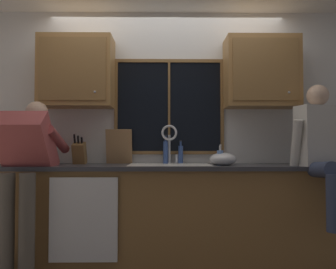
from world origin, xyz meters
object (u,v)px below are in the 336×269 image
at_px(cutting_board, 119,147).
at_px(mixing_bowl, 223,159).
at_px(bottle_green_glass, 181,154).
at_px(person_standing, 25,163).
at_px(person_sitting_on_counter, 324,146).
at_px(knife_block, 79,153).
at_px(soap_dispenser, 220,157).
at_px(bottle_tall_clear, 166,152).

distance_m(cutting_board, mixing_bowl, 1.08).
bearing_deg(bottle_green_glass, person_standing, -160.12).
xyz_separation_m(person_sitting_on_counter, knife_block, (-2.30, 0.39, -0.08)).
xyz_separation_m(soap_dispenser, bottle_tall_clear, (-0.52, 0.29, 0.05)).
bearing_deg(mixing_bowl, person_standing, -173.00).
bearing_deg(person_sitting_on_counter, knife_block, 170.46).
height_order(mixing_bowl, bottle_green_glass, bottle_green_glass).
bearing_deg(bottle_green_glass, soap_dispenser, -41.14).
bearing_deg(soap_dispenser, person_sitting_on_counter, -10.12).
distance_m(person_sitting_on_counter, bottle_green_glass, 1.36).
height_order(soap_dispenser, bottle_tall_clear, bottle_tall_clear).
xyz_separation_m(soap_dispenser, bottle_green_glass, (-0.36, 0.31, 0.02)).
distance_m(knife_block, soap_dispenser, 1.41).
xyz_separation_m(bottle_green_glass, bottle_tall_clear, (-0.16, -0.03, 0.02)).
bearing_deg(cutting_board, mixing_bowl, -15.83).
bearing_deg(soap_dispenser, bottle_tall_clear, 151.03).
distance_m(person_sitting_on_counter, soap_dispenser, 0.93).
relative_size(knife_block, soap_dispenser, 1.60).
height_order(cutting_board, bottle_green_glass, cutting_board).
bearing_deg(knife_block, person_sitting_on_counter, -9.54).
bearing_deg(bottle_tall_clear, knife_block, -175.94).
distance_m(knife_block, bottle_tall_clear, 0.88).
bearing_deg(soap_dispenser, person_standing, -173.76).
bearing_deg(cutting_board, knife_block, -166.13).
height_order(person_sitting_on_counter, soap_dispenser, person_sitting_on_counter).
bearing_deg(mixing_bowl, soap_dispenser, -137.56).
bearing_deg(soap_dispenser, knife_block, 170.83).
relative_size(knife_block, bottle_green_glass, 1.32).
height_order(person_sitting_on_counter, cutting_board, person_sitting_on_counter).
height_order(person_standing, person_sitting_on_counter, person_sitting_on_counter).
distance_m(knife_block, mixing_bowl, 1.43).
relative_size(soap_dispenser, bottle_tall_clear, 0.67).
distance_m(person_standing, bottle_tall_clear, 1.34).
relative_size(person_standing, soap_dispenser, 7.65).
bearing_deg(person_standing, mixing_bowl, 7.00).
bearing_deg(mixing_bowl, bottle_tall_clear, 154.66).
xyz_separation_m(person_standing, person_sitting_on_counter, (2.67, 0.03, 0.15)).
xyz_separation_m(person_sitting_on_counter, cutting_board, (-1.91, 0.48, -0.01)).
distance_m(person_standing, bottle_green_glass, 1.49).
relative_size(person_sitting_on_counter, bottle_tall_clear, 4.19).
height_order(person_standing, knife_block, person_standing).
height_order(cutting_board, bottle_tall_clear, cutting_board).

